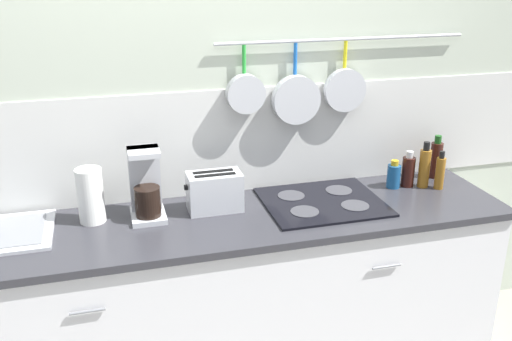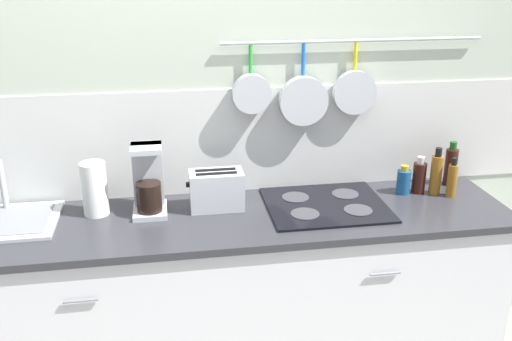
{
  "view_description": "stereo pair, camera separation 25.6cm",
  "coord_description": "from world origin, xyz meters",
  "px_view_note": "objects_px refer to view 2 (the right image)",
  "views": [
    {
      "loc": [
        -0.52,
        -2.31,
        2.02
      ],
      "look_at": [
        0.12,
        0.0,
        1.12
      ],
      "focal_mm": 40.0,
      "sensor_mm": 36.0,
      "label": 1
    },
    {
      "loc": [
        -0.27,
        -2.37,
        2.02
      ],
      "look_at": [
        0.12,
        0.0,
        1.12
      ],
      "focal_mm": 40.0,
      "sensor_mm": 36.0,
      "label": 2
    }
  ],
  "objects_px": {
    "bottle_hot_sauce": "(436,174)",
    "bottle_cooking_wine": "(404,181)",
    "toaster": "(216,190)",
    "paper_towel_roll": "(95,189)",
    "bottle_dish_soap": "(452,180)",
    "coffee_maker": "(149,184)",
    "bottle_sesame_oil": "(451,166)",
    "bottle_vinegar": "(419,177)"
  },
  "relations": [
    {
      "from": "bottle_hot_sauce",
      "to": "bottle_cooking_wine",
      "type": "bearing_deg",
      "value": 168.25
    },
    {
      "from": "toaster",
      "to": "bottle_cooking_wine",
      "type": "height_order",
      "value": "toaster"
    },
    {
      "from": "paper_towel_roll",
      "to": "bottle_dish_soap",
      "type": "xyz_separation_m",
      "value": [
        1.72,
        -0.07,
        -0.04
      ]
    },
    {
      "from": "bottle_cooking_wine",
      "to": "bottle_dish_soap",
      "type": "relative_size",
      "value": 0.73
    },
    {
      "from": "bottle_hot_sauce",
      "to": "bottle_dish_soap",
      "type": "bearing_deg",
      "value": -34.71
    },
    {
      "from": "bottle_cooking_wine",
      "to": "bottle_hot_sauce",
      "type": "height_order",
      "value": "bottle_hot_sauce"
    },
    {
      "from": "coffee_maker",
      "to": "bottle_dish_soap",
      "type": "bearing_deg",
      "value": -2.61
    },
    {
      "from": "coffee_maker",
      "to": "bottle_hot_sauce",
      "type": "relative_size",
      "value": 1.34
    },
    {
      "from": "coffee_maker",
      "to": "toaster",
      "type": "bearing_deg",
      "value": -3.43
    },
    {
      "from": "toaster",
      "to": "bottle_sesame_oil",
      "type": "relative_size",
      "value": 1.14
    },
    {
      "from": "toaster",
      "to": "bottle_cooking_wine",
      "type": "relative_size",
      "value": 1.82
    },
    {
      "from": "bottle_vinegar",
      "to": "bottle_sesame_oil",
      "type": "relative_size",
      "value": 0.81
    },
    {
      "from": "bottle_cooking_wine",
      "to": "bottle_hot_sauce",
      "type": "xyz_separation_m",
      "value": [
        0.15,
        -0.03,
        0.04
      ]
    },
    {
      "from": "bottle_vinegar",
      "to": "bottle_sesame_oil",
      "type": "xyz_separation_m",
      "value": [
        0.21,
        0.08,
        0.02
      ]
    },
    {
      "from": "toaster",
      "to": "bottle_dish_soap",
      "type": "distance_m",
      "value": 1.17
    },
    {
      "from": "bottle_vinegar",
      "to": "bottle_sesame_oil",
      "type": "distance_m",
      "value": 0.22
    },
    {
      "from": "bottle_sesame_oil",
      "to": "bottle_dish_soap",
      "type": "bearing_deg",
      "value": -114.31
    },
    {
      "from": "coffee_maker",
      "to": "bottle_dish_soap",
      "type": "height_order",
      "value": "coffee_maker"
    },
    {
      "from": "bottle_sesame_oil",
      "to": "bottle_vinegar",
      "type": "bearing_deg",
      "value": -159.83
    },
    {
      "from": "paper_towel_roll",
      "to": "bottle_cooking_wine",
      "type": "height_order",
      "value": "paper_towel_roll"
    },
    {
      "from": "toaster",
      "to": "bottle_vinegar",
      "type": "height_order",
      "value": "bottle_vinegar"
    },
    {
      "from": "paper_towel_roll",
      "to": "bottle_vinegar",
      "type": "distance_m",
      "value": 1.59
    },
    {
      "from": "coffee_maker",
      "to": "toaster",
      "type": "relative_size",
      "value": 1.21
    },
    {
      "from": "bottle_sesame_oil",
      "to": "paper_towel_roll",
      "type": "bearing_deg",
      "value": -177.51
    },
    {
      "from": "bottle_hot_sauce",
      "to": "toaster",
      "type": "bearing_deg",
      "value": 179.81
    },
    {
      "from": "bottle_cooking_wine",
      "to": "bottle_dish_soap",
      "type": "height_order",
      "value": "bottle_dish_soap"
    },
    {
      "from": "coffee_maker",
      "to": "bottle_dish_soap",
      "type": "relative_size",
      "value": 1.61
    },
    {
      "from": "bottle_cooking_wine",
      "to": "bottle_sesame_oil",
      "type": "height_order",
      "value": "bottle_sesame_oil"
    },
    {
      "from": "paper_towel_roll",
      "to": "bottle_cooking_wine",
      "type": "distance_m",
      "value": 1.51
    },
    {
      "from": "coffee_maker",
      "to": "bottle_hot_sauce",
      "type": "height_order",
      "value": "coffee_maker"
    },
    {
      "from": "toaster",
      "to": "bottle_hot_sauce",
      "type": "height_order",
      "value": "bottle_hot_sauce"
    },
    {
      "from": "paper_towel_roll",
      "to": "bottle_hot_sauce",
      "type": "bearing_deg",
      "value": -0.95
    },
    {
      "from": "toaster",
      "to": "bottle_hot_sauce",
      "type": "xyz_separation_m",
      "value": [
        1.1,
        -0.0,
        0.01
      ]
    },
    {
      "from": "paper_towel_roll",
      "to": "toaster",
      "type": "height_order",
      "value": "paper_towel_roll"
    },
    {
      "from": "bottle_hot_sauce",
      "to": "bottle_dish_soap",
      "type": "height_order",
      "value": "bottle_hot_sauce"
    },
    {
      "from": "bottle_vinegar",
      "to": "bottle_dish_soap",
      "type": "height_order",
      "value": "bottle_dish_soap"
    },
    {
      "from": "bottle_vinegar",
      "to": "bottle_dish_soap",
      "type": "distance_m",
      "value": 0.16
    },
    {
      "from": "paper_towel_roll",
      "to": "bottle_vinegar",
      "type": "relative_size",
      "value": 1.32
    },
    {
      "from": "bottle_dish_soap",
      "to": "paper_towel_roll",
      "type": "bearing_deg",
      "value": 177.59
    },
    {
      "from": "coffee_maker",
      "to": "paper_towel_roll",
      "type": "bearing_deg",
      "value": 178.82
    },
    {
      "from": "paper_towel_roll",
      "to": "bottle_vinegar",
      "type": "bearing_deg",
      "value": 0.07
    },
    {
      "from": "bottle_hot_sauce",
      "to": "bottle_sesame_oil",
      "type": "bearing_deg",
      "value": 38.45
    }
  ]
}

